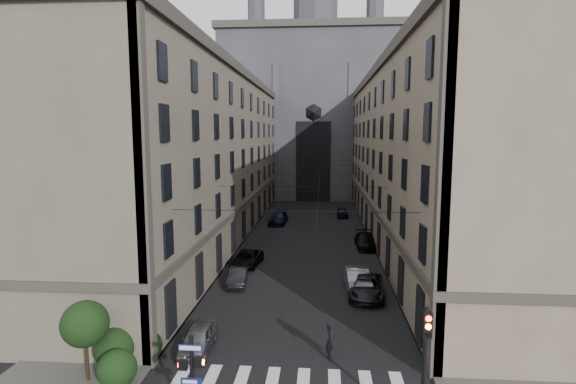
% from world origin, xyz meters
% --- Properties ---
extents(sidewalk_left, '(7.00, 80.00, 0.15)m').
position_xyz_m(sidewalk_left, '(-10.50, 36.00, 0.07)').
color(sidewalk_left, '#383533').
rests_on(sidewalk_left, ground).
extents(sidewalk_right, '(7.00, 80.00, 0.15)m').
position_xyz_m(sidewalk_right, '(10.50, 36.00, 0.07)').
color(sidewalk_right, '#383533').
rests_on(sidewalk_right, ground).
extents(building_left, '(13.60, 60.60, 18.85)m').
position_xyz_m(building_left, '(-13.44, 36.00, 9.34)').
color(building_left, '#524C3F').
rests_on(building_left, ground).
extents(building_right, '(13.60, 60.60, 18.85)m').
position_xyz_m(building_right, '(13.44, 36.00, 9.34)').
color(building_right, brown).
rests_on(building_right, ground).
extents(gothic_tower, '(35.00, 23.00, 58.00)m').
position_xyz_m(gothic_tower, '(0.00, 74.96, 17.80)').
color(gothic_tower, '#2D2D33').
rests_on(gothic_tower, ground).
extents(pedestrian_signal_left, '(1.02, 0.38, 4.00)m').
position_xyz_m(pedestrian_signal_left, '(-3.51, 1.50, 2.32)').
color(pedestrian_signal_left, black).
rests_on(pedestrian_signal_left, ground).
extents(traffic_light_right, '(0.34, 0.50, 5.20)m').
position_xyz_m(traffic_light_right, '(5.60, 1.92, 3.29)').
color(traffic_light_right, black).
rests_on(traffic_light_right, ground).
extents(shrub_cluster, '(3.90, 4.40, 3.90)m').
position_xyz_m(shrub_cluster, '(-8.72, 5.01, 1.80)').
color(shrub_cluster, black).
rests_on(shrub_cluster, sidewalk_left).
extents(tram_wires, '(14.00, 60.00, 0.43)m').
position_xyz_m(tram_wires, '(0.00, 35.63, 7.25)').
color(tram_wires, black).
rests_on(tram_wires, ground).
extents(car_left_near, '(1.57, 3.90, 1.33)m').
position_xyz_m(car_left_near, '(-5.13, 8.10, 0.66)').
color(car_left_near, slate).
rests_on(car_left_near, ground).
extents(car_left_midnear, '(1.69, 4.02, 1.29)m').
position_xyz_m(car_left_midnear, '(-4.99, 18.95, 0.65)').
color(car_left_midnear, black).
rests_on(car_left_midnear, ground).
extents(car_left_midfar, '(2.73, 5.05, 1.35)m').
position_xyz_m(car_left_midfar, '(-5.15, 24.06, 0.67)').
color(car_left_midfar, black).
rests_on(car_left_midfar, ground).
extents(car_left_far, '(2.48, 5.46, 1.55)m').
position_xyz_m(car_left_far, '(-4.20, 43.46, 0.78)').
color(car_left_far, black).
rests_on(car_left_far, ground).
extents(car_right_near, '(2.04, 5.05, 1.63)m').
position_xyz_m(car_right_near, '(4.32, 18.34, 0.82)').
color(car_right_near, gray).
rests_on(car_right_near, ground).
extents(car_right_midnear, '(2.92, 5.57, 1.50)m').
position_xyz_m(car_right_midnear, '(4.86, 17.11, 0.75)').
color(car_right_midnear, black).
rests_on(car_right_midnear, ground).
extents(car_right_midfar, '(2.24, 5.18, 1.49)m').
position_xyz_m(car_right_midfar, '(6.20, 31.49, 0.74)').
color(car_right_midfar, black).
rests_on(car_right_midfar, ground).
extents(car_right_far, '(1.60, 3.87, 1.31)m').
position_xyz_m(car_right_far, '(4.52, 48.99, 0.66)').
color(car_right_far, black).
rests_on(car_right_far, ground).
extents(pedestrian, '(0.61, 0.79, 1.92)m').
position_xyz_m(pedestrian, '(2.08, 7.86, 0.96)').
color(pedestrian, black).
rests_on(pedestrian, ground).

